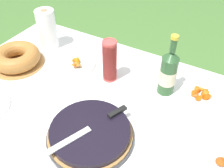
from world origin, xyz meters
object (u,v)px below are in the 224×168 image
object	(u,v)px
berry_tart	(90,133)
paper_towel_roll	(47,29)
cup_stack	(110,61)
bundt_cake	(16,57)
snack_plate_far	(201,94)
serving_knife	(96,124)
snack_plate_left	(76,64)
cider_bottle_green	(168,73)

from	to	relation	value
berry_tart	paper_towel_roll	xyz separation A→B (m)	(-0.60, 0.45, 0.09)
cup_stack	bundt_cake	bearing A→B (deg)	-164.05
bundt_cake	snack_plate_far	distance (m)	1.00
serving_knife	snack_plate_far	bearing A→B (deg)	167.36
snack_plate_left	cider_bottle_green	bearing A→B (deg)	5.57
bundt_cake	cider_bottle_green	bearing A→B (deg)	13.91
berry_tart	cider_bottle_green	bearing A→B (deg)	68.47
snack_plate_far	paper_towel_roll	world-z (taller)	paper_towel_roll
serving_knife	snack_plate_far	world-z (taller)	serving_knife
bundt_cake	snack_plate_left	distance (m)	0.33
bundt_cake	cider_bottle_green	size ratio (longest dim) A/B	0.93
berry_tart	paper_towel_roll	size ratio (longest dim) A/B	1.52
bundt_cake	snack_plate_left	size ratio (longest dim) A/B	1.34
serving_knife	cider_bottle_green	world-z (taller)	cider_bottle_green
berry_tart	snack_plate_far	world-z (taller)	snack_plate_far
cup_stack	cider_bottle_green	distance (m)	0.29
berry_tart	snack_plate_left	size ratio (longest dim) A/B	1.64
bundt_cake	snack_plate_left	bearing A→B (deg)	26.84
serving_knife	cup_stack	distance (m)	0.37
berry_tart	serving_knife	bearing A→B (deg)	66.97
cup_stack	cider_bottle_green	size ratio (longest dim) A/B	0.72
berry_tart	bundt_cake	distance (m)	0.67
berry_tart	snack_plate_far	xyz separation A→B (m)	(0.33, 0.47, -0.01)
berry_tart	cider_bottle_green	size ratio (longest dim) A/B	1.14
berry_tart	snack_plate_far	size ratio (longest dim) A/B	1.73
paper_towel_roll	serving_knife	bearing A→B (deg)	-35.10
bundt_cake	cup_stack	size ratio (longest dim) A/B	1.29
paper_towel_roll	cup_stack	bearing A→B (deg)	-10.26
serving_knife	paper_towel_roll	distance (m)	0.75
berry_tart	bundt_cake	bearing A→B (deg)	160.80
bundt_cake	paper_towel_roll	bearing A→B (deg)	80.55
snack_plate_left	paper_towel_roll	xyz separation A→B (m)	(-0.26, 0.08, 0.11)
serving_knife	cider_bottle_green	size ratio (longest dim) A/B	1.12
serving_knife	cider_bottle_green	xyz separation A→B (m)	(0.15, 0.39, 0.05)
berry_tart	cup_stack	bearing A→B (deg)	108.23
bundt_cake	snack_plate_far	size ratio (longest dim) A/B	1.41
serving_knife	paper_towel_roll	world-z (taller)	paper_towel_roll
cup_stack	snack_plate_far	bearing A→B (deg)	13.05
snack_plate_left	snack_plate_far	xyz separation A→B (m)	(0.67, 0.10, 0.00)
bundt_cake	cider_bottle_green	world-z (taller)	cider_bottle_green
berry_tart	paper_towel_roll	world-z (taller)	paper_towel_roll
cider_bottle_green	berry_tart	bearing A→B (deg)	-111.53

